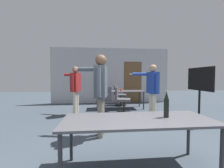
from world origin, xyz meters
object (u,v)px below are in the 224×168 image
at_px(tv_screen, 200,88).
at_px(beer_bottle, 166,105).
at_px(person_near_casual, 100,87).
at_px(office_chair_mid_tucked, 122,101).
at_px(office_chair_far_right, 119,96).
at_px(drink_cup, 121,90).
at_px(office_chair_side_rolled, 104,101).
at_px(person_left_plaid, 75,86).
at_px(person_far_watching, 152,86).

bearing_deg(tv_screen, beer_bottle, -43.68).
bearing_deg(person_near_casual, beer_bottle, -132.01).
bearing_deg(office_chair_mid_tucked, office_chair_far_right, -171.08).
bearing_deg(beer_bottle, drink_cup, 90.06).
distance_m(office_chair_side_rolled, office_chair_mid_tucked, 0.65).
relative_size(person_left_plaid, office_chair_side_rolled, 1.72).
bearing_deg(person_far_watching, office_chair_mid_tucked, 29.03).
bearing_deg(person_left_plaid, person_far_watching, -92.87).
height_order(office_chair_side_rolled, drink_cup, office_chair_side_rolled).
xyz_separation_m(person_left_plaid, office_chair_side_rolled, (0.98, -0.05, -0.54)).
bearing_deg(office_chair_side_rolled, office_chair_far_right, 62.08).
distance_m(person_near_casual, office_chair_mid_tucked, 2.29).
height_order(office_chair_mid_tucked, beer_bottle, beer_bottle).
bearing_deg(drink_cup, office_chair_side_rolled, -127.23).
height_order(person_far_watching, office_chair_mid_tucked, person_far_watching).
xyz_separation_m(person_left_plaid, person_far_watching, (2.37, -0.87, 0.01)).
xyz_separation_m(office_chair_mid_tucked, drink_cup, (0.10, 0.81, 0.33)).
xyz_separation_m(person_far_watching, beer_bottle, (-0.65, -2.28, -0.11)).
height_order(tv_screen, office_chair_far_right, tv_screen).
bearing_deg(drink_cup, office_chair_mid_tucked, -97.19).
height_order(person_far_watching, drink_cup, person_far_watching).
relative_size(tv_screen, beer_bottle, 4.14).
distance_m(person_far_watching, beer_bottle, 2.38).
relative_size(office_chair_far_right, beer_bottle, 2.41).
xyz_separation_m(office_chair_far_right, office_chair_mid_tucked, (-0.12, -1.46, 0.01)).
height_order(person_far_watching, office_chair_side_rolled, person_far_watching).
distance_m(person_left_plaid, office_chair_side_rolled, 1.12).
height_order(tv_screen, person_left_plaid, person_left_plaid).
distance_m(person_left_plaid, office_chair_mid_tucked, 1.71).
xyz_separation_m(tv_screen, office_chair_far_right, (-2.05, 2.56, -0.55)).
bearing_deg(tv_screen, person_left_plaid, -104.81).
relative_size(person_far_watching, drink_cup, 18.41).
distance_m(person_far_watching, office_chair_side_rolled, 1.71).
xyz_separation_m(person_far_watching, drink_cup, (-0.65, 1.79, -0.24)).
relative_size(office_chair_mid_tucked, beer_bottle, 2.45).
distance_m(person_far_watching, office_chair_far_right, 2.58).
height_order(office_chair_side_rolled, beer_bottle, beer_bottle).
xyz_separation_m(person_near_casual, person_far_watching, (1.56, 1.07, -0.07)).
distance_m(tv_screen, office_chair_far_right, 3.32).
relative_size(person_far_watching, beer_bottle, 4.36).
bearing_deg(office_chair_mid_tucked, office_chair_side_rolled, -62.70).
relative_size(person_left_plaid, beer_bottle, 4.33).
relative_size(person_near_casual, person_far_watching, 1.07).
xyz_separation_m(person_far_watching, office_chair_far_right, (-0.64, 2.43, -0.59)).
relative_size(tv_screen, person_near_casual, 0.89).
xyz_separation_m(person_far_watching, office_chair_mid_tucked, (-0.76, 0.98, -0.57)).
height_order(office_chair_far_right, office_chair_side_rolled, office_chair_side_rolled).
height_order(person_left_plaid, beer_bottle, person_left_plaid).
bearing_deg(person_left_plaid, office_chair_far_right, -30.71).
relative_size(office_chair_far_right, drink_cup, 10.16).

